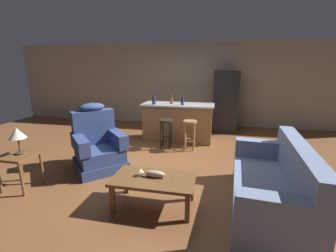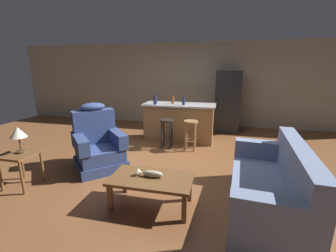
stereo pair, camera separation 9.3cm
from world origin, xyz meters
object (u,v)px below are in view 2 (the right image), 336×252
Objects in this scene: bar_stool_left at (167,128)px; end_table at (20,159)px; bar_stool_right at (191,130)px; refrigerator at (227,101)px; table_lamp at (18,134)px; couch at (271,189)px; bottle_short_amber at (173,100)px; recliner_near_lamp at (98,145)px; bottle_tall_green at (184,101)px; kitchen_island at (179,122)px; fish_figurine at (150,174)px; bottle_wine_dark at (155,100)px; coffee_table at (151,181)px.

end_table is at bearing -128.94° from bar_stool_left.
bar_stool_right is 2.04m from refrigerator.
table_lamp is 5.14m from refrigerator.
bottle_short_amber is (-1.85, 2.67, 0.71)m from couch.
recliner_near_lamp reaches higher than table_lamp.
bottle_tall_green is at bearing -53.84° from couch.
kitchen_island is 2.65× the size of bar_stool_right.
couch is at bearing -82.73° from refrigerator.
bottle_tall_green is (1.32, 1.79, 0.62)m from recliner_near_lamp.
bottle_tall_green is at bearing 52.27° from end_table.
bar_stool_left is at bearing 97.83° from fish_figurine.
bar_stool_right is at bearing -23.94° from bottle_wine_dark.
bar_stool_right is (1.57, 1.30, 0.05)m from recliner_near_lamp.
recliner_near_lamp is 1.65m from bar_stool_left.
table_lamp is at bearing -136.63° from bar_stool_right.
bar_stool_left is at bearing -126.77° from refrigerator.
recliner_near_lamp is at bearing 144.02° from fish_figurine.
end_table is 2.18× the size of bottle_short_amber.
refrigerator is (1.20, 1.20, 0.40)m from kitchen_island.
recliner_near_lamp is 2.31m from bottle_tall_green.
refrigerator is (0.81, 1.83, 0.41)m from bar_stool_right.
bar_stool_right is 0.79m from bottle_tall_green.
coffee_table is 1.62× the size of bar_stool_left.
bottle_tall_green is (-0.03, 2.77, 0.67)m from coffee_table.
refrigerator is (-0.50, 3.91, 0.54)m from couch.
coffee_table is 2.92m from kitchen_island.
coffee_table is at bearing -89.46° from bottle_tall_green.
table_lamp is 0.60× the size of bar_stool_left.
couch is 2.80m from bar_stool_left.
refrigerator is at bearing 75.83° from coffee_table.
recliner_near_lamp is 2.14× the size of end_table.
fish_figurine is at bearing -89.84° from bottle_tall_green.
bar_stool_left reaches higher than coffee_table.
fish_figurine is 2.89m from kitchen_island.
bottle_wine_dark is at bearing -141.43° from refrigerator.
bottle_tall_green reaches higher than bar_stool_left.
refrigerator reaches higher than bottle_wine_dark.
bottle_wine_dark is at bearing 133.20° from bar_stool_left.
bar_stool_right is (2.37, 2.24, 0.01)m from end_table.
end_table is 1.96× the size of bottle_wine_dark.
bottle_short_amber reaches higher than bar_stool_left.
bottle_wine_dark is (-2.26, 2.50, 0.72)m from couch.
end_table is 3.08m from bottle_wine_dark.
bottle_tall_green is at bearing -128.48° from refrigerator.
couch is at bearing -48.09° from bar_stool_left.
bottle_short_amber is at bearing 160.75° from bottle_tall_green.
bar_stool_left is at bearing 180.00° from bar_stool_right.
bottle_wine_dark is at bearing 104.78° from fish_figurine.
recliner_near_lamp reaches higher than end_table.
bottle_tall_green is at bearing -19.25° from bottle_short_amber.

